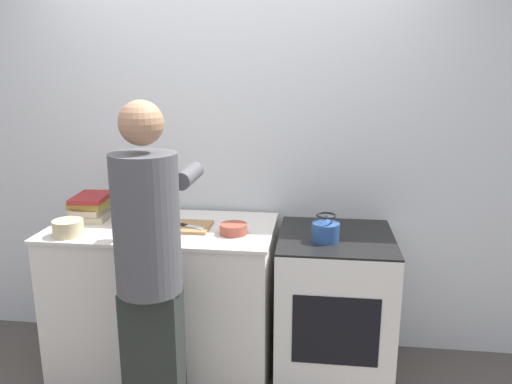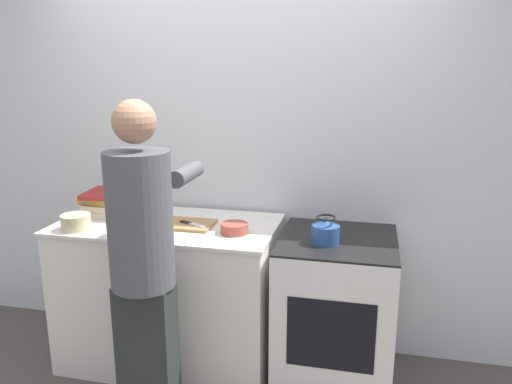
{
  "view_description": "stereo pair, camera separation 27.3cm",
  "coord_description": "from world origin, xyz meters",
  "px_view_note": "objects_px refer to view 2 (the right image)",
  "views": [
    {
      "loc": [
        0.55,
        -2.39,
        1.83
      ],
      "look_at": [
        0.22,
        0.24,
        1.17
      ],
      "focal_mm": 35.0,
      "sensor_mm": 36.0,
      "label": 1
    },
    {
      "loc": [
        0.82,
        -2.34,
        1.83
      ],
      "look_at": [
        0.22,
        0.24,
        1.17
      ],
      "focal_mm": 35.0,
      "sensor_mm": 36.0,
      "label": 2
    }
  ],
  "objects_px": {
    "bowl_prep": "(76,222)",
    "canister_jar": "(139,203)",
    "cutting_board": "(189,224)",
    "knife": "(192,224)",
    "oven": "(335,312)",
    "kettle": "(325,232)",
    "person": "(143,259)"
  },
  "relations": [
    {
      "from": "bowl_prep",
      "to": "canister_jar",
      "type": "height_order",
      "value": "canister_jar"
    },
    {
      "from": "cutting_board",
      "to": "bowl_prep",
      "type": "xyz_separation_m",
      "value": [
        -0.61,
        -0.21,
        0.04
      ]
    },
    {
      "from": "knife",
      "to": "oven",
      "type": "bearing_deg",
      "value": 26.54
    },
    {
      "from": "cutting_board",
      "to": "kettle",
      "type": "height_order",
      "value": "kettle"
    },
    {
      "from": "knife",
      "to": "cutting_board",
      "type": "bearing_deg",
      "value": 167.78
    },
    {
      "from": "oven",
      "to": "person",
      "type": "height_order",
      "value": "person"
    },
    {
      "from": "cutting_board",
      "to": "knife",
      "type": "relative_size",
      "value": 1.58
    },
    {
      "from": "knife",
      "to": "canister_jar",
      "type": "bearing_deg",
      "value": -172.51
    },
    {
      "from": "knife",
      "to": "kettle",
      "type": "height_order",
      "value": "kettle"
    },
    {
      "from": "oven",
      "to": "bowl_prep",
      "type": "bearing_deg",
      "value": -171.14
    },
    {
      "from": "oven",
      "to": "bowl_prep",
      "type": "relative_size",
      "value": 5.35
    },
    {
      "from": "cutting_board",
      "to": "knife",
      "type": "distance_m",
      "value": 0.04
    },
    {
      "from": "bowl_prep",
      "to": "cutting_board",
      "type": "bearing_deg",
      "value": 19.01
    },
    {
      "from": "knife",
      "to": "canister_jar",
      "type": "relative_size",
      "value": 0.99
    },
    {
      "from": "cutting_board",
      "to": "person",
      "type": "bearing_deg",
      "value": -92.17
    },
    {
      "from": "person",
      "to": "cutting_board",
      "type": "relative_size",
      "value": 5.74
    },
    {
      "from": "bowl_prep",
      "to": "canister_jar",
      "type": "bearing_deg",
      "value": 50.16
    },
    {
      "from": "cutting_board",
      "to": "bowl_prep",
      "type": "height_order",
      "value": "bowl_prep"
    },
    {
      "from": "bowl_prep",
      "to": "kettle",
      "type": "bearing_deg",
      "value": 5.67
    },
    {
      "from": "knife",
      "to": "bowl_prep",
      "type": "xyz_separation_m",
      "value": [
        -0.64,
        -0.19,
        0.02
      ]
    },
    {
      "from": "person",
      "to": "knife",
      "type": "xyz_separation_m",
      "value": [
        0.05,
        0.55,
        0.01
      ]
    },
    {
      "from": "oven",
      "to": "canister_jar",
      "type": "relative_size",
      "value": 4.77
    },
    {
      "from": "oven",
      "to": "person",
      "type": "xyz_separation_m",
      "value": [
        -0.9,
        -0.59,
        0.48
      ]
    },
    {
      "from": "oven",
      "to": "canister_jar",
      "type": "xyz_separation_m",
      "value": [
        -1.24,
        0.07,
        0.56
      ]
    },
    {
      "from": "person",
      "to": "cutting_board",
      "type": "bearing_deg",
      "value": 87.83
    },
    {
      "from": "oven",
      "to": "bowl_prep",
      "type": "height_order",
      "value": "bowl_prep"
    },
    {
      "from": "knife",
      "to": "bowl_prep",
      "type": "height_order",
      "value": "bowl_prep"
    },
    {
      "from": "person",
      "to": "cutting_board",
      "type": "distance_m",
      "value": 0.57
    },
    {
      "from": "cutting_board",
      "to": "kettle",
      "type": "distance_m",
      "value": 0.82
    },
    {
      "from": "person",
      "to": "canister_jar",
      "type": "relative_size",
      "value": 8.98
    },
    {
      "from": "kettle",
      "to": "oven",
      "type": "bearing_deg",
      "value": 54.51
    },
    {
      "from": "oven",
      "to": "bowl_prep",
      "type": "distance_m",
      "value": 1.59
    }
  ]
}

